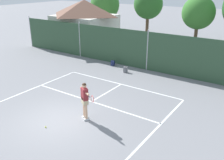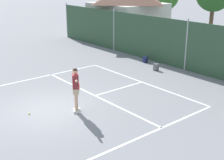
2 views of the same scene
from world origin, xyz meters
The scene contains 9 objects.
ground_plane centered at (0.00, 0.00, 0.00)m, with size 120.00×120.00×0.00m, color gray.
court_markings centered at (0.00, 0.65, 0.00)m, with size 8.30×11.10×0.01m.
chainlink_fence centered at (0.00, 9.00, 1.42)m, with size 26.09×0.09×2.99m.
clubhouse_building centered at (-8.57, 12.18, 2.35)m, with size 5.63×5.26×4.55m.
treeline_backdrop centered at (1.73, 19.43, 3.84)m, with size 25.42×4.08×6.49m.
tennis_player centered at (0.96, 0.84, 1.11)m, with size 1.32×0.68×1.85m.
tennis_ball centered at (-0.04, -0.76, 0.03)m, with size 0.07×0.07×0.07m, color #CCE033.
backpack_navy centered at (-2.62, 8.36, 0.19)m, with size 0.30×0.28×0.46m.
backpack_grey centered at (-0.99, 7.61, 0.19)m, with size 0.30×0.27×0.46m.
Camera 1 is at (7.90, -7.05, 6.09)m, focal length 40.15 mm.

